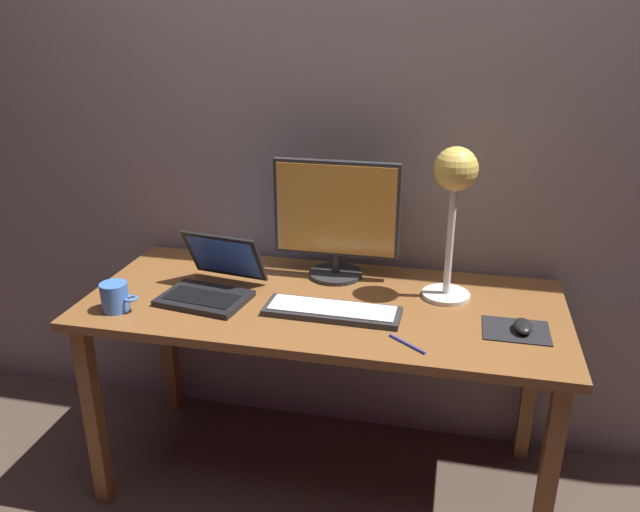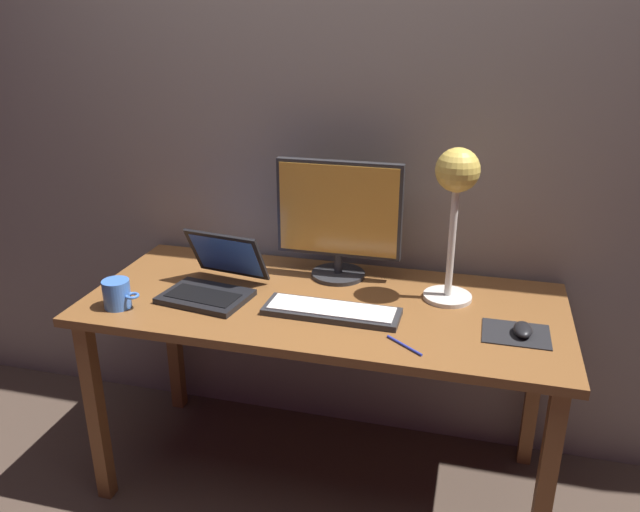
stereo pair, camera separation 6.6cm
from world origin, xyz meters
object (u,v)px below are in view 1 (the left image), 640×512
object	(u,v)px
keyboard_main	(332,311)
pen	(407,344)
mouse	(523,326)
coffee_mug	(115,297)
laptop	(214,278)
desk_lamp	(454,189)
monitor	(336,216)

from	to	relation	value
keyboard_main	pen	xyz separation A→B (m)	(0.25, -0.15, -0.01)
mouse	coffee_mug	xyz separation A→B (m)	(-1.28, -0.14, 0.03)
laptop	pen	xyz separation A→B (m)	(0.68, -0.22, -0.05)
desk_lamp	coffee_mug	bearing A→B (deg)	-161.92
coffee_mug	laptop	bearing A→B (deg)	36.67
desk_lamp	pen	size ratio (longest dim) A/B	3.69
laptop	pen	size ratio (longest dim) A/B	2.43
mouse	keyboard_main	bearing A→B (deg)	-179.04
monitor	laptop	distance (m)	0.48
laptop	coffee_mug	world-z (taller)	laptop
desk_lamp	coffee_mug	size ratio (longest dim) A/B	4.17
laptop	pen	world-z (taller)	laptop
keyboard_main	coffee_mug	world-z (taller)	coffee_mug
laptop	mouse	world-z (taller)	laptop
mouse	coffee_mug	world-z (taller)	coffee_mug
keyboard_main	mouse	xyz separation A→B (m)	(0.59, 0.01, 0.01)
monitor	keyboard_main	bearing A→B (deg)	-80.85
keyboard_main	laptop	world-z (taller)	laptop
coffee_mug	mouse	bearing A→B (deg)	6.05
laptop	desk_lamp	size ratio (longest dim) A/B	0.66
monitor	pen	bearing A→B (deg)	-56.34
monitor	mouse	bearing A→B (deg)	-25.03
keyboard_main	desk_lamp	bearing A→B (deg)	31.43
desk_lamp	monitor	bearing A→B (deg)	166.92
mouse	pen	world-z (taller)	mouse
monitor	pen	distance (m)	0.59
coffee_mug	pen	bearing A→B (deg)	-1.33
keyboard_main	laptop	xyz separation A→B (m)	(-0.43, 0.07, 0.05)
desk_lamp	coffee_mug	world-z (taller)	desk_lamp
desk_lamp	pen	world-z (taller)	desk_lamp
keyboard_main	mouse	size ratio (longest dim) A/B	4.61
monitor	pen	world-z (taller)	monitor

